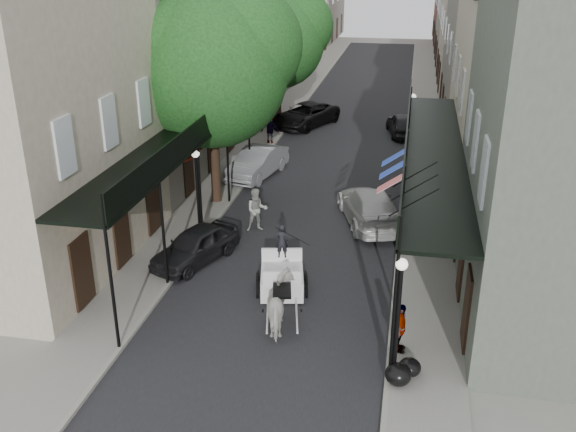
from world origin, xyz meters
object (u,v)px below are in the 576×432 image
at_px(pedestrian_walking, 257,210).
at_px(car_right_near, 370,207).
at_px(lamppost_right_far, 411,126).
at_px(car_left_far, 305,115).
at_px(tree_far, 284,36).
at_px(car_left_mid, 257,163).
at_px(tree_near, 221,63).
at_px(car_left_near, 196,246).
at_px(lamppost_left, 198,192).
at_px(car_right_far, 403,124).
at_px(carriage, 282,259).
at_px(horse, 282,305).
at_px(pedestrian_sidewalk_right, 400,328).
at_px(lamppost_right_near, 398,319).
at_px(pedestrian_sidewalk_left, 270,128).

relative_size(pedestrian_walking, car_right_near, 0.36).
distance_m(lamppost_right_far, car_left_far, 9.57).
height_order(tree_far, car_left_mid, tree_far).
distance_m(tree_near, car_left_near, 8.50).
xyz_separation_m(lamppost_left, car_right_far, (7.70, 17.48, -1.33)).
bearing_deg(lamppost_right_far, carriage, -104.96).
distance_m(pedestrian_walking, car_right_far, 17.14).
bearing_deg(lamppost_left, horse, -51.78).
distance_m(pedestrian_sidewalk_right, car_right_far, 24.11).
xyz_separation_m(tree_near, lamppost_left, (0.10, -4.18, -4.44)).
height_order(pedestrian_walking, pedestrian_sidewalk_right, pedestrian_walking).
bearing_deg(lamppost_right_near, carriage, 131.05).
relative_size(pedestrian_sidewalk_right, car_left_mid, 0.34).
bearing_deg(lamppost_left, lamppost_right_far, 55.65).
relative_size(pedestrian_sidewalk_left, car_right_near, 0.36).
bearing_deg(car_left_far, pedestrian_sidewalk_left, -82.25).
bearing_deg(horse, lamppost_right_near, 137.77).
height_order(horse, carriage, carriage).
xyz_separation_m(tree_far, car_right_near, (6.85, -15.18, -5.08)).
xyz_separation_m(carriage, car_left_mid, (-3.61, 11.30, -0.35)).
bearing_deg(carriage, tree_near, 107.72).
relative_size(tree_far, lamppost_right_near, 2.32).
relative_size(lamppost_right_near, pedestrian_walking, 1.99).
distance_m(carriage, pedestrian_sidewalk_left, 17.61).
bearing_deg(pedestrian_sidewalk_left, car_left_near, 93.27).
bearing_deg(pedestrian_sidewalk_right, lamppost_left, 54.23).
height_order(horse, car_left_near, horse).
bearing_deg(pedestrian_sidewalk_right, horse, 81.64).
bearing_deg(tree_near, pedestrian_walking, -52.76).
distance_m(lamppost_right_far, carriage, 15.87).
height_order(horse, pedestrian_walking, pedestrian_walking).
distance_m(pedestrian_sidewalk_left, car_left_mid, 5.83).
distance_m(car_left_mid, car_right_far, 11.90).
distance_m(pedestrian_sidewalk_right, car_left_far, 26.06).
height_order(tree_near, car_right_far, tree_near).
relative_size(lamppost_left, car_right_near, 0.71).
xyz_separation_m(pedestrian_sidewalk_left, car_right_far, (7.80, 3.69, -0.35)).
distance_m(tree_near, lamppost_left, 6.10).
bearing_deg(lamppost_right_near, car_right_far, 91.12).
distance_m(lamppost_left, car_right_far, 19.15).
bearing_deg(tree_near, car_left_near, -84.48).
distance_m(tree_near, pedestrian_sidewalk_right, 14.78).
distance_m(pedestrian_walking, car_right_near, 4.91).
bearing_deg(car_left_near, tree_near, 117.45).
bearing_deg(horse, tree_near, -76.43).
distance_m(pedestrian_sidewalk_left, car_right_far, 8.63).
bearing_deg(carriage, car_left_far, 85.80).
relative_size(carriage, pedestrian_walking, 1.52).
distance_m(car_left_near, car_right_near, 7.97).
height_order(lamppost_right_far, carriage, lamppost_right_far).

